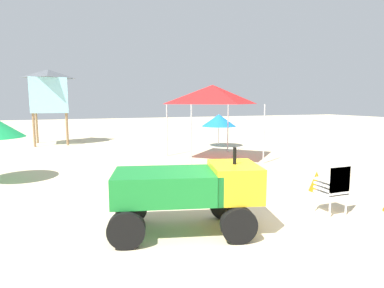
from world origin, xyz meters
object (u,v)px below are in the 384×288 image
(traffic_cone_far, at_px, (316,181))
(surfboard_pile, at_px, (223,179))
(popup_canopy, at_px, (213,95))
(stacked_plastic_chairs, at_px, (335,184))
(utility_cart, at_px, (189,188))
(beach_umbrella_mid, at_px, (219,120))
(lifeguard_tower, at_px, (49,91))

(traffic_cone_far, bearing_deg, surfboard_pile, 143.01)
(popup_canopy, bearing_deg, stacked_plastic_chairs, -92.67)
(utility_cart, bearing_deg, beach_umbrella_mid, 61.47)
(popup_canopy, height_order, beach_umbrella_mid, popup_canopy)
(beach_umbrella_mid, relative_size, traffic_cone_far, 3.39)
(utility_cart, relative_size, lifeguard_tower, 0.70)
(surfboard_pile, bearing_deg, stacked_plastic_chairs, -71.21)
(surfboard_pile, xyz_separation_m, lifeguard_tower, (-4.83, 10.89, 2.68))
(utility_cart, relative_size, beach_umbrella_mid, 1.57)
(utility_cart, height_order, beach_umbrella_mid, beach_umbrella_mid)
(utility_cart, distance_m, popup_canopy, 7.38)
(popup_canopy, distance_m, beach_umbrella_mid, 3.92)
(surfboard_pile, height_order, beach_umbrella_mid, beach_umbrella_mid)
(surfboard_pile, distance_m, popup_canopy, 4.54)
(stacked_plastic_chairs, relative_size, lifeguard_tower, 0.28)
(popup_canopy, distance_m, traffic_cone_far, 5.61)
(lifeguard_tower, relative_size, traffic_cone_far, 7.61)
(lifeguard_tower, bearing_deg, popup_canopy, -49.79)
(lifeguard_tower, bearing_deg, surfboard_pile, -66.10)
(beach_umbrella_mid, height_order, traffic_cone_far, beach_umbrella_mid)
(popup_canopy, relative_size, traffic_cone_far, 5.64)
(utility_cart, xyz_separation_m, popup_canopy, (3.35, 6.33, 1.78))
(surfboard_pile, relative_size, beach_umbrella_mid, 1.48)
(surfboard_pile, xyz_separation_m, beach_umbrella_mid, (3.17, 6.85, 1.18))
(utility_cart, distance_m, lifeguard_tower, 14.05)
(surfboard_pile, relative_size, popup_canopy, 0.89)
(popup_canopy, height_order, lifeguard_tower, lifeguard_tower)
(utility_cart, xyz_separation_m, stacked_plastic_chairs, (3.05, -0.27, -0.13))
(stacked_plastic_chairs, bearing_deg, popup_canopy, 87.33)
(stacked_plastic_chairs, xyz_separation_m, popup_canopy, (0.31, 6.60, 1.91))
(popup_canopy, bearing_deg, lifeguard_tower, 130.21)
(stacked_plastic_chairs, xyz_separation_m, beach_umbrella_mid, (2.16, 9.84, 0.69))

